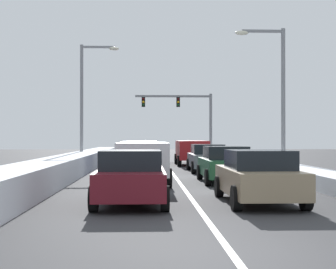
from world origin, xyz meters
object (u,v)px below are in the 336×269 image
object	(u,v)px
suv_navy_center_lane_third	(140,154)
street_lamp_left_mid	(87,93)
sedan_tan_right_lane_nearest	(258,176)
street_lamp_right_mid	(276,86)
sedan_maroon_center_lane_nearest	(131,177)
traffic_light_gantry	(187,111)
suv_red_right_lane_fourth	(192,150)
suv_black_center_lane_fourth	(142,150)
sedan_gray_right_lane_third	(207,158)
suv_white_center_lane_second	(143,159)
sedan_green_right_lane_second	(225,164)

from	to	relation	value
suv_navy_center_lane_third	street_lamp_left_mid	world-z (taller)	street_lamp_left_mid
sedan_tan_right_lane_nearest	street_lamp_right_mid	size ratio (longest dim) A/B	0.59
sedan_maroon_center_lane_nearest	traffic_light_gantry	world-z (taller)	traffic_light_gantry
suv_red_right_lane_fourth	sedan_maroon_center_lane_nearest	xyz separation A→B (m)	(-3.49, -20.47, -0.25)
suv_red_right_lane_fourth	suv_black_center_lane_fourth	size ratio (longest dim) A/B	1.00
sedan_tan_right_lane_nearest	suv_navy_center_lane_third	xyz separation A→B (m)	(-3.51, 13.24, 0.25)
sedan_gray_right_lane_third	suv_white_center_lane_second	world-z (taller)	suv_white_center_lane_second
sedan_maroon_center_lane_nearest	street_lamp_left_mid	bearing A→B (deg)	99.96
suv_red_right_lane_fourth	suv_black_center_lane_fourth	world-z (taller)	same
traffic_light_gantry	sedan_tan_right_lane_nearest	bearing A→B (deg)	-91.25
sedan_maroon_center_lane_nearest	suv_black_center_lane_fourth	size ratio (longest dim) A/B	0.92
sedan_gray_right_lane_third	suv_navy_center_lane_third	bearing A→B (deg)	-174.94
suv_red_right_lane_fourth	suv_white_center_lane_second	xyz separation A→B (m)	(-3.22, -14.26, 0.00)
sedan_gray_right_lane_third	suv_red_right_lane_fourth	distance (m)	6.89
sedan_gray_right_lane_third	sedan_tan_right_lane_nearest	bearing A→B (deg)	-90.64
sedan_green_right_lane_second	sedan_gray_right_lane_third	bearing A→B (deg)	89.56
sedan_green_right_lane_second	suv_red_right_lane_fourth	xyz separation A→B (m)	(-0.19, 13.63, 0.25)
suv_white_center_lane_second	suv_navy_center_lane_third	world-z (taller)	same
suv_red_right_lane_fourth	traffic_light_gantry	xyz separation A→B (m)	(0.87, 15.21, 3.48)
suv_black_center_lane_fourth	street_lamp_left_mid	xyz separation A→B (m)	(-3.79, 0.42, 3.92)
traffic_light_gantry	sedan_green_right_lane_second	bearing A→B (deg)	-91.35
sedan_tan_right_lane_nearest	street_lamp_left_mid	world-z (taller)	street_lamp_left_mid
street_lamp_right_mid	suv_red_right_lane_fourth	bearing A→B (deg)	115.17
street_lamp_left_mid	sedan_maroon_center_lane_nearest	bearing A→B (deg)	-80.04
suv_navy_center_lane_third	street_lamp_right_mid	bearing A→B (deg)	-6.46
sedan_green_right_lane_second	suv_white_center_lane_second	bearing A→B (deg)	-169.50
sedan_green_right_lane_second	sedan_gray_right_lane_third	distance (m)	6.75
suv_navy_center_lane_third	sedan_maroon_center_lane_nearest	bearing A→B (deg)	-90.29
street_lamp_right_mid	sedan_green_right_lane_second	bearing A→B (deg)	-122.51
suv_red_right_lane_fourth	sedan_maroon_center_lane_nearest	bearing A→B (deg)	-99.68
suv_navy_center_lane_third	street_lamp_left_mid	xyz separation A→B (m)	(-3.75, 7.69, 3.92)
sedan_gray_right_lane_third	sedan_maroon_center_lane_nearest	distance (m)	14.09
suv_white_center_lane_second	street_lamp_right_mid	distance (m)	10.04
sedan_gray_right_lane_third	traffic_light_gantry	world-z (taller)	traffic_light_gantry
suv_white_center_lane_second	street_lamp_right_mid	xyz separation A→B (m)	(6.98, 6.25, 3.60)
sedan_maroon_center_lane_nearest	street_lamp_right_mid	distance (m)	14.91
sedan_green_right_lane_second	traffic_light_gantry	distance (m)	29.09
traffic_light_gantry	street_lamp_right_mid	distance (m)	23.40
suv_red_right_lane_fourth	suv_navy_center_lane_third	bearing A→B (deg)	-115.41
suv_black_center_lane_fourth	street_lamp_left_mid	distance (m)	5.47
sedan_gray_right_lane_third	street_lamp_left_mid	size ratio (longest dim) A/B	0.55
sedan_tan_right_lane_nearest	sedan_gray_right_lane_third	distance (m)	13.56
sedan_maroon_center_lane_nearest	street_lamp_left_mid	distance (m)	21.67
sedan_tan_right_lane_nearest	suv_red_right_lane_fourth	bearing A→B (deg)	90.26
suv_navy_center_lane_third	traffic_light_gantry	xyz separation A→B (m)	(4.29, 22.41, 3.48)
sedan_maroon_center_lane_nearest	street_lamp_right_mid	world-z (taller)	street_lamp_right_mid
sedan_gray_right_lane_third	suv_black_center_lane_fourth	distance (m)	7.83
sedan_gray_right_lane_third	sedan_maroon_center_lane_nearest	xyz separation A→B (m)	(-3.73, -13.59, 0.00)
suv_red_right_lane_fourth	street_lamp_left_mid	bearing A→B (deg)	176.16
street_lamp_right_mid	sedan_tan_right_lane_nearest	bearing A→B (deg)	-106.49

